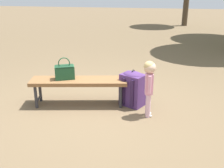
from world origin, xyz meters
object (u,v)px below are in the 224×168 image
object	(u,v)px
backpack_large	(133,88)
handbag	(65,72)
child_standing	(149,80)
park_bench	(79,83)

from	to	relation	value
backpack_large	handbag	bearing A→B (deg)	-173.25
child_standing	backpack_large	xyz separation A→B (m)	(-0.28, 0.37, -0.28)
park_bench	child_standing	distance (m)	1.21
park_bench	handbag	xyz separation A→B (m)	(-0.24, -0.00, 0.18)
park_bench	child_standing	world-z (taller)	child_standing
handbag	child_standing	world-z (taller)	child_standing
park_bench	backpack_large	bearing A→B (deg)	8.31
handbag	park_bench	bearing A→B (deg)	0.72
child_standing	backpack_large	world-z (taller)	child_standing
child_standing	backpack_large	size ratio (longest dim) A/B	1.41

